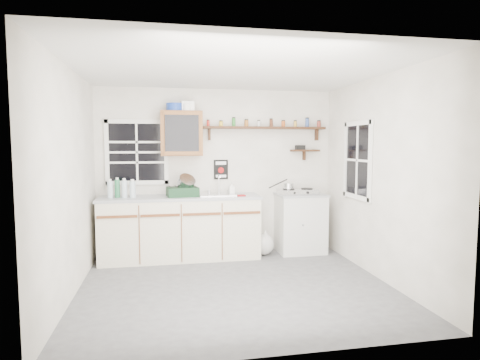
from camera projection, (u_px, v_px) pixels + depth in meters
name	position (u px, v px, depth m)	size (l,w,h in m)	color
room	(236.00, 181.00, 4.60)	(3.64, 3.24, 2.54)	#4B4B4D
main_cabinet	(181.00, 227.00, 5.83)	(2.31, 0.63, 0.92)	beige
right_cabinet	(300.00, 223.00, 6.20)	(0.73, 0.57, 0.91)	silver
sink	(217.00, 194.00, 5.90)	(0.52, 0.44, 0.29)	silver
upper_cabinet	(182.00, 133.00, 5.86)	(0.60, 0.32, 0.65)	brown
upper_cabinet_clutter	(180.00, 107.00, 5.83)	(0.40, 0.24, 0.14)	#173699
spice_shelf	(266.00, 127.00, 6.16)	(1.91, 0.18, 0.35)	#321D0D
secondary_shelf	(303.00, 150.00, 6.31)	(0.45, 0.16, 0.24)	#321D0D
warning_sign	(221.00, 170.00, 6.16)	(0.22, 0.02, 0.30)	black
window_back	(137.00, 152.00, 5.91)	(0.93, 0.03, 0.98)	black
window_right	(358.00, 160.00, 5.45)	(0.03, 0.78, 1.08)	black
water_bottles	(122.00, 189.00, 5.61)	(0.38, 0.13, 0.28)	silver
dish_rack	(184.00, 189.00, 5.77)	(0.47, 0.38, 0.33)	black
soap_bottle	(232.00, 188.00, 6.04)	(0.08, 0.08, 0.18)	silver
rag	(241.00, 195.00, 5.79)	(0.12, 0.10, 0.02)	maroon
hotplate	(298.00, 191.00, 6.12)	(0.60, 0.35, 0.08)	silver
saucepan	(288.00, 186.00, 6.09)	(0.37, 0.17, 0.16)	silver
trash_bag	(264.00, 244.00, 6.02)	(0.36, 0.32, 0.41)	beige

